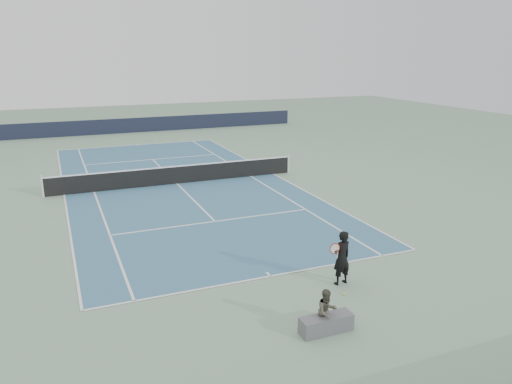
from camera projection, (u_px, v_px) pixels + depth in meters
name	position (u px, v px, depth m)	size (l,w,h in m)	color
ground	(177.00, 184.00, 25.80)	(80.00, 80.00, 0.00)	gray
court_surface	(177.00, 184.00, 25.80)	(10.97, 23.77, 0.01)	#386584
tennis_net	(177.00, 174.00, 25.66)	(12.90, 0.10, 1.07)	silver
windscreen_far	(125.00, 126.00, 41.53)	(30.00, 0.25, 1.20)	black
tennis_player	(342.00, 258.00, 14.56)	(0.79, 0.54, 1.65)	black
tennis_ball	(344.00, 294.00, 14.08)	(0.07, 0.07, 0.07)	#C0DF2D
spectator_bench	(326.00, 317.00, 12.15)	(1.37, 0.53, 1.15)	#57575C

